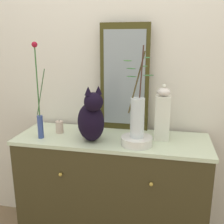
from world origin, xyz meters
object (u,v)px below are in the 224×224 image
(sideboard, at_px, (112,194))
(jar_lidded_porcelain, at_px, (163,115))
(candle_pillar, at_px, (60,127))
(mirror_leaning, at_px, (124,78))
(vase_slim_green, at_px, (39,111))
(cat_sitting, at_px, (91,119))
(vase_glass_clear, at_px, (137,115))
(bowl_porcelain, at_px, (137,141))

(sideboard, height_order, jar_lidded_porcelain, jar_lidded_porcelain)
(jar_lidded_porcelain, height_order, candle_pillar, jar_lidded_porcelain)
(mirror_leaning, height_order, vase_slim_green, mirror_leaning)
(mirror_leaning, distance_m, vase_slim_green, 0.63)
(sideboard, bearing_deg, candle_pillar, 177.77)
(sideboard, relative_size, jar_lidded_porcelain, 3.53)
(cat_sitting, relative_size, vase_slim_green, 0.59)
(vase_glass_clear, xyz_separation_m, candle_pillar, (-0.57, 0.11, -0.16))
(vase_slim_green, bearing_deg, vase_glass_clear, 1.09)
(vase_glass_clear, xyz_separation_m, jar_lidded_porcelain, (0.15, 0.14, -0.03))
(mirror_leaning, xyz_separation_m, bowl_porcelain, (0.13, -0.30, -0.35))
(vase_slim_green, distance_m, vase_glass_clear, 0.65)
(vase_slim_green, distance_m, candle_pillar, 0.21)
(jar_lidded_porcelain, xyz_separation_m, candle_pillar, (-0.72, -0.03, -0.13))
(vase_glass_clear, relative_size, candle_pillar, 5.83)
(mirror_leaning, bearing_deg, sideboard, -103.16)
(jar_lidded_porcelain, bearing_deg, candle_pillar, -177.84)
(cat_sitting, distance_m, bowl_porcelain, 0.33)
(vase_glass_clear, distance_m, candle_pillar, 0.60)
(candle_pillar, bearing_deg, vase_slim_green, -123.57)
(vase_slim_green, bearing_deg, mirror_leaning, 31.11)
(candle_pillar, bearing_deg, jar_lidded_porcelain, 2.16)
(cat_sitting, bearing_deg, jar_lidded_porcelain, 15.81)
(cat_sitting, height_order, vase_slim_green, vase_slim_green)
(cat_sitting, relative_size, vase_glass_clear, 0.66)
(mirror_leaning, distance_m, candle_pillar, 0.58)
(vase_slim_green, distance_m, jar_lidded_porcelain, 0.82)
(vase_slim_green, height_order, candle_pillar, vase_slim_green)
(cat_sitting, bearing_deg, vase_glass_clear, -2.04)
(cat_sitting, bearing_deg, sideboard, 35.59)
(sideboard, xyz_separation_m, bowl_porcelain, (0.18, -0.10, 0.46))
(sideboard, relative_size, mirror_leaning, 1.72)
(cat_sitting, distance_m, candle_pillar, 0.31)
(vase_glass_clear, height_order, candle_pillar, vase_glass_clear)
(candle_pillar, bearing_deg, bowl_porcelain, -11.33)
(sideboard, xyz_separation_m, vase_slim_green, (-0.47, -0.11, 0.63))
(bowl_porcelain, bearing_deg, cat_sitting, 177.49)
(jar_lidded_porcelain, bearing_deg, mirror_leaning, 150.48)
(sideboard, bearing_deg, vase_slim_green, -166.96)
(mirror_leaning, relative_size, bowl_porcelain, 3.85)
(sideboard, distance_m, vase_glass_clear, 0.66)
(sideboard, height_order, vase_glass_clear, vase_glass_clear)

